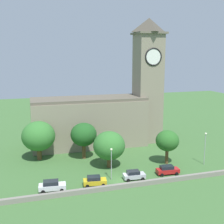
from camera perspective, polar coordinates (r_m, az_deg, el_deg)
name	(u,v)px	position (r m, az deg, el deg)	size (l,w,h in m)	color
ground_plane	(99,155)	(71.17, -2.44, -8.21)	(200.00, 200.00, 0.00)	#3D6633
church	(106,110)	(77.75, -1.18, 0.40)	(34.34, 10.85, 32.39)	gray
quay_barrier	(125,186)	(54.84, 2.50, -13.78)	(49.56, 0.70, 0.87)	gray
car_white	(52,186)	(54.54, -11.33, -13.56)	(4.81, 2.60, 1.87)	silver
car_yellow	(95,181)	(55.61, -3.33, -12.91)	(4.38, 2.65, 1.77)	gold
car_silver	(134,175)	(58.12, 4.18, -11.84)	(4.24, 2.31, 1.75)	silver
car_red	(167,170)	(61.21, 10.48, -10.75)	(4.60, 2.37, 1.81)	red
streetlamp_west_mid	(111,158)	(56.75, -0.13, -8.80)	(0.44, 0.44, 6.16)	#9EA0A5
streetlamp_central	(205,143)	(67.02, 17.27, -5.72)	(0.44, 0.44, 7.05)	#9EA0A5
tree_riverside_east	(109,146)	(62.52, -0.55, -6.40)	(6.62, 6.62, 7.72)	brown
tree_by_tower	(38,136)	(68.76, -13.79, -4.48)	(7.37, 7.37, 8.78)	brown
tree_churchyard	(84,135)	(67.81, -5.41, -4.31)	(5.87, 5.87, 8.25)	brown
tree_riverside_west	(167,141)	(65.53, 10.45, -5.41)	(4.99, 4.99, 7.39)	brown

